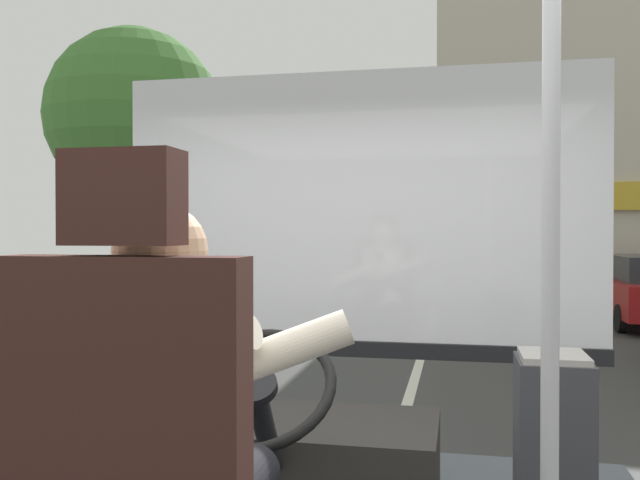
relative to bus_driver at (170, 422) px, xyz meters
The scene contains 7 objects.
ground 9.36m from the bus_driver, 89.38° to the left, with size 18.00×44.00×0.06m.
bus_driver is the anchor object (origin of this frame).
steering_console 1.20m from the bus_driver, 90.00° to the left, with size 1.10×1.00×0.79m.
handrail_pole 0.98m from the bus_driver, 22.28° to the left, with size 0.04×0.04×2.14m.
fare_box 1.29m from the bus_driver, 42.90° to the left, with size 0.22×0.26×0.73m.
windshield_panel 2.11m from the bus_driver, 87.25° to the left, with size 2.50×0.08×1.48m.
street_tree 9.41m from the bus_driver, 117.54° to the left, with size 2.66×2.66×4.90m.
Camera 1 is at (0.52, -1.83, 1.82)m, focal length 37.76 mm.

